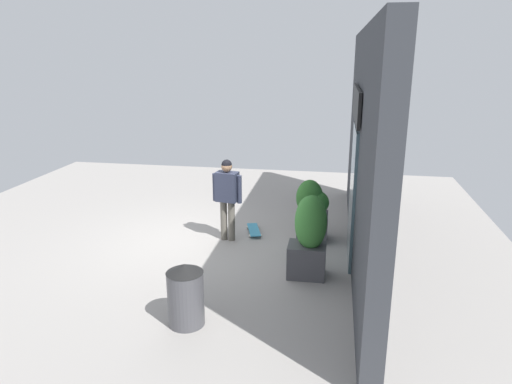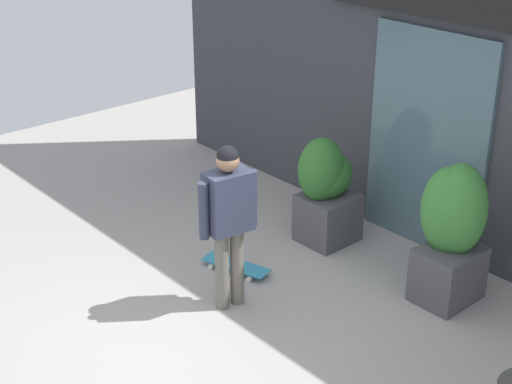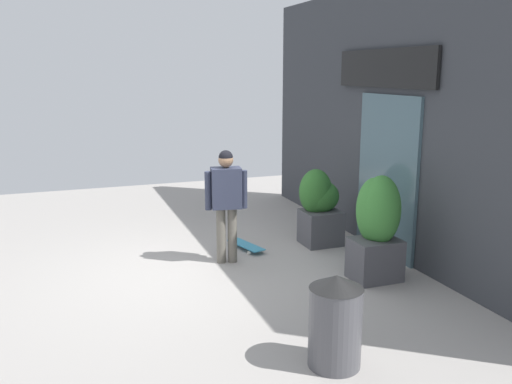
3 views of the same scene
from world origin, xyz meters
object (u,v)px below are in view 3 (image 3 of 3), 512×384
skateboarder (226,195)px  planter_box_left (319,206)px  skateboard (246,245)px  trash_bin (335,321)px  planter_box_right (377,224)px

skateboarder → planter_box_left: size_ratio=1.35×
skateboard → planter_box_left: size_ratio=0.63×
skateboarder → planter_box_left: (-0.32, 1.59, -0.36)m
skateboarder → trash_bin: skateboarder is taller
planter_box_right → trash_bin: (1.72, -1.51, -0.30)m
skateboarder → planter_box_right: bearing=-118.1°
skateboard → planter_box_left: bearing=-112.3°
planter_box_right → trash_bin: size_ratio=1.56×
planter_box_left → trash_bin: planter_box_left is taller
skateboard → trash_bin: 3.45m
skateboard → planter_box_right: planter_box_right is taller
planter_box_left → skateboarder: bearing=-78.6°
skateboard → planter_box_left: planter_box_left is taller
skateboarder → trash_bin: 3.02m
planter_box_right → planter_box_left: bearing=-178.6°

